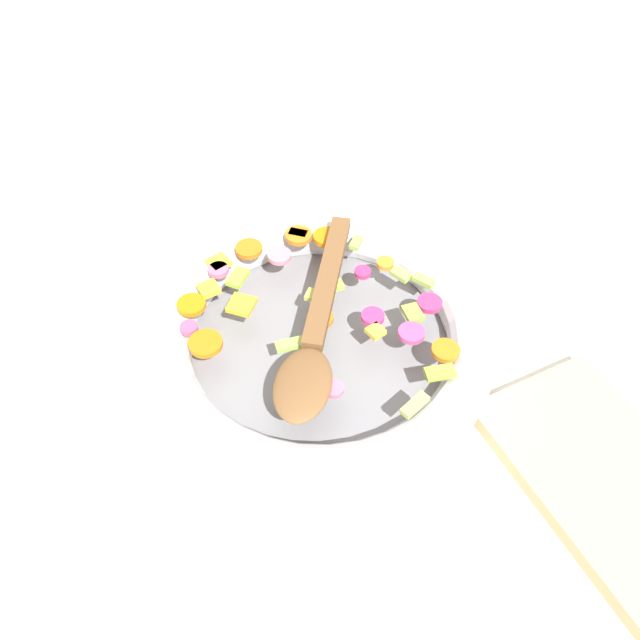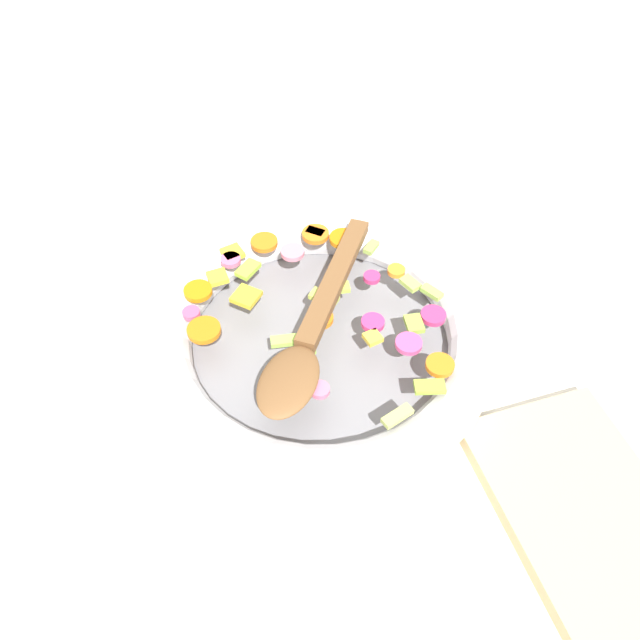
# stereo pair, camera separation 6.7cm
# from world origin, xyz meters

# --- Properties ---
(ground_plane) EXTENTS (4.00, 4.00, 0.00)m
(ground_plane) POSITION_xyz_m (0.00, 0.00, 0.00)
(ground_plane) COLOR silver
(skillet) EXTENTS (0.38, 0.38, 0.05)m
(skillet) POSITION_xyz_m (0.00, 0.00, 0.02)
(skillet) COLOR slate
(skillet) RESTS_ON ground_plane
(chopped_vegetables) EXTENTS (0.31, 0.29, 0.01)m
(chopped_vegetables) POSITION_xyz_m (0.04, -0.00, 0.05)
(chopped_vegetables) COLOR orange
(chopped_vegetables) RESTS_ON skillet
(wooden_spoon) EXTENTS (0.26, 0.20, 0.01)m
(wooden_spoon) POSITION_xyz_m (-0.02, 0.02, 0.06)
(wooden_spoon) COLOR brown
(wooden_spoon) RESTS_ON chopped_vegetables
(cutting_board) EXTENTS (0.26, 0.15, 0.02)m
(cutting_board) POSITION_xyz_m (-0.27, -0.17, 0.01)
(cutting_board) COLOR tan
(cutting_board) RESTS_ON ground_plane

